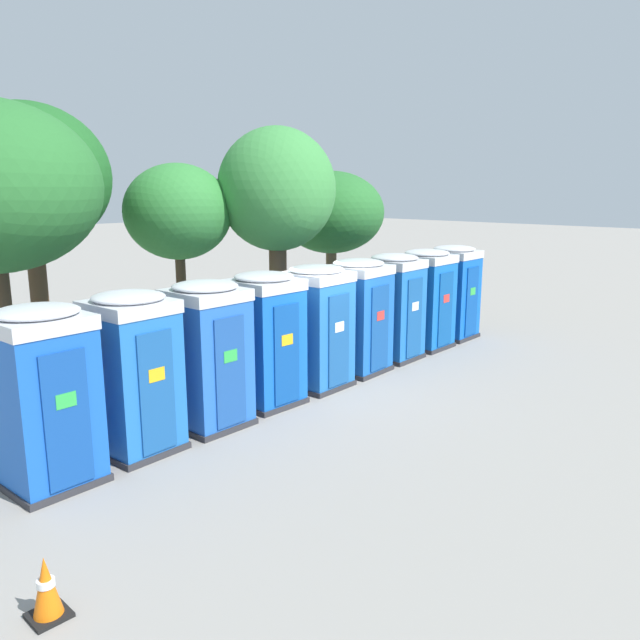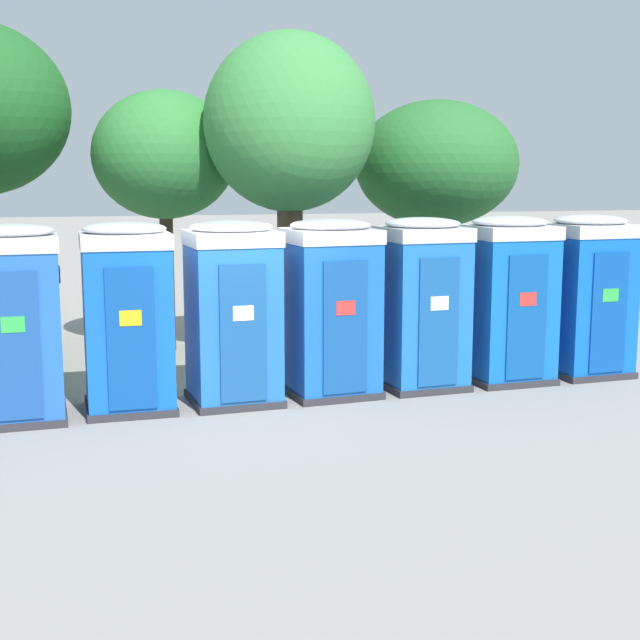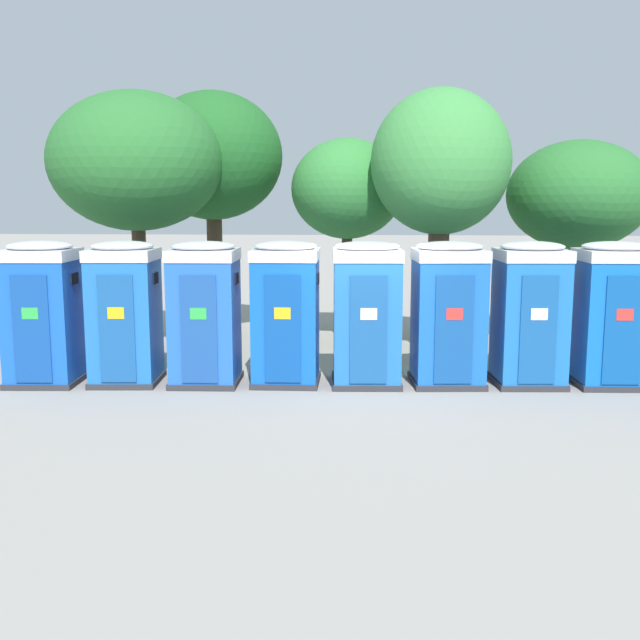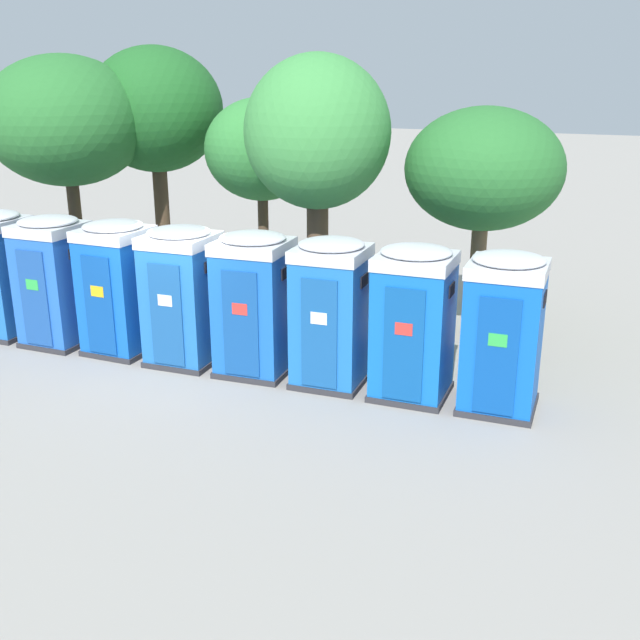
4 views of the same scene
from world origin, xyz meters
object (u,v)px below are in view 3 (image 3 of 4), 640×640
street_tree_1 (441,165)px  street_tree_2 (347,190)px  portapotty_1 (125,312)px  portapotty_3 (286,312)px  street_tree_0 (136,162)px  street_tree_3 (578,196)px  portapotty_7 (612,313)px  portapotty_5 (448,313)px  portapotty_0 (43,312)px  portapotty_4 (367,313)px  portapotty_6 (530,313)px  street_tree_4 (213,157)px  portapotty_2 (205,313)px

street_tree_1 → street_tree_2: 2.41m
street_tree_1 → street_tree_2: (-1.95, 1.33, -0.48)m
portapotty_1 → portapotty_3: bearing=3.4°
portapotty_1 → street_tree_2: size_ratio=0.55×
street_tree_0 → street_tree_3: bearing=4.7°
portapotty_7 → street_tree_0: (-9.27, 2.73, 2.77)m
portapotty_5 → portapotty_1: bearing=-177.2°
portapotty_3 → street_tree_1: street_tree_1 is taller
portapotty_0 → portapotty_1: same height
portapotty_4 → portapotty_5: (1.43, 0.09, -0.00)m
portapotty_4 → street_tree_0: street_tree_0 is taller
portapotty_6 → portapotty_5: bearing=-176.6°
portapotty_1 → street_tree_4: 5.67m
portapotty_7 → street_tree_3: bearing=86.0°
portapotty_3 → street_tree_0: bearing=140.0°
street_tree_1 → street_tree_3: 3.29m
street_tree_0 → street_tree_4: 2.12m
portapotty_2 → street_tree_0: bearing=124.3°
portapotty_5 → street_tree_4: street_tree_4 is taller
portapotty_4 → portapotty_5: bearing=3.7°
portapotty_2 → portapotty_7: size_ratio=1.00×
portapotty_1 → street_tree_1: bearing=26.9°
portapotty_1 → portapotty_4: bearing=2.6°
street_tree_4 → portapotty_4: bearing=-51.5°
portapotty_6 → portapotty_7: 1.43m
portapotty_5 → street_tree_1: size_ratio=0.46×
portapotty_7 → street_tree_0: size_ratio=0.46×
street_tree_1 → street_tree_4: street_tree_4 is taller
portapotty_0 → portapotty_4: bearing=3.3°
portapotty_5 → street_tree_4: size_ratio=0.44×
portapotty_0 → portapotty_2: bearing=3.4°
portapotty_4 → portapotty_3: bearing=-179.1°
portapotty_2 → street_tree_4: street_tree_4 is taller
portapotty_0 → street_tree_3: size_ratio=0.56×
portapotty_4 → portapotty_7: 4.29m
portapotty_0 → street_tree_3: (10.25, 4.07, 2.05)m
portapotty_3 → street_tree_3: bearing=32.3°
portapotty_4 → portapotty_5: same height
portapotty_5 → street_tree_0: (-6.41, 2.86, 2.77)m
portapotty_3 → street_tree_3: 7.35m
portapotty_6 → street_tree_4: street_tree_4 is taller
portapotty_1 → portapotty_2: bearing=1.4°
portapotty_5 → portapotty_7: size_ratio=1.00×
street_tree_1 → street_tree_4: bearing=159.9°
portapotty_1 → portapotty_6: bearing=2.9°
portapotty_1 → portapotty_4: 4.29m
portapotty_3 → portapotty_4: 1.43m
portapotty_6 → street_tree_0: bearing=160.5°
portapotty_6 → portapotty_1: bearing=-177.1°
portapotty_2 → street_tree_4: bearing=99.6°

